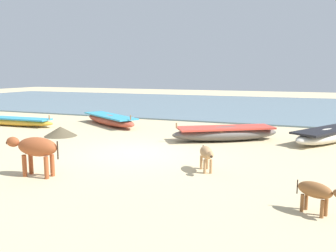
# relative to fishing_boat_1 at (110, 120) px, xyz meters

# --- Properties ---
(ground) EXTENTS (80.00, 80.00, 0.00)m
(ground) POSITION_rel_fishing_boat_1_xyz_m (4.10, -5.11, -0.28)
(ground) COLOR #CCB789
(sea_water) EXTENTS (60.00, 20.00, 0.08)m
(sea_water) POSITION_rel_fishing_boat_1_xyz_m (4.10, 12.63, -0.24)
(sea_water) COLOR slate
(sea_water) RESTS_ON ground
(fishing_boat_1) EXTENTS (4.38, 3.30, 0.71)m
(fishing_boat_1) POSITION_rel_fishing_boat_1_xyz_m (0.00, 0.00, 0.00)
(fishing_boat_1) COLOR #B74733
(fishing_boat_1) RESTS_ON ground
(fishing_boat_2) EXTENTS (2.86, 3.84, 0.72)m
(fishing_boat_2) POSITION_rel_fishing_boat_1_xyz_m (9.96, -0.85, 0.01)
(fishing_boat_2) COLOR beige
(fishing_boat_2) RESTS_ON ground
(fishing_boat_3) EXTENTS (4.70, 0.97, 0.60)m
(fishing_boat_3) POSITION_rel_fishing_boat_1_xyz_m (-4.36, -1.93, -0.05)
(fishing_boat_3) COLOR gold
(fishing_boat_3) RESTS_ON ground
(fishing_boat_4) EXTENTS (4.19, 3.21, 0.75)m
(fishing_boat_4) POSITION_rel_fishing_boat_1_xyz_m (6.30, -1.88, 0.02)
(fishing_boat_4) COLOR #5B5651
(fishing_boat_4) RESTS_ON ground
(calf_near_brown) EXTENTS (0.89, 0.62, 0.62)m
(calf_near_brown) POSITION_rel_fishing_boat_1_xyz_m (9.50, -8.42, 0.17)
(calf_near_brown) COLOR brown
(calf_near_brown) RESTS_ON ground
(calf_far_tan) EXTENTS (0.67, 0.99, 0.68)m
(calf_far_tan) POSITION_rel_fishing_boat_1_xyz_m (6.80, -6.38, 0.22)
(calf_far_tan) COLOR tan
(calf_far_tan) RESTS_ON ground
(cow_second_adult_rust) EXTENTS (1.58, 0.53, 1.02)m
(cow_second_adult_rust) POSITION_rel_fishing_boat_1_xyz_m (2.85, -8.39, 0.46)
(cow_second_adult_rust) COLOR #9E4C28
(cow_second_adult_rust) RESTS_ON ground
(debris_pile_1) EXTENTS (1.78, 1.78, 0.40)m
(debris_pile_1) POSITION_rel_fishing_boat_1_xyz_m (-0.31, -3.45, -0.08)
(debris_pile_1) COLOR brown
(debris_pile_1) RESTS_ON ground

